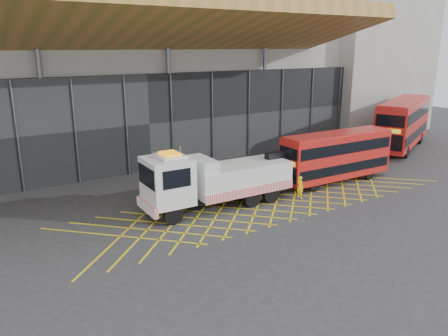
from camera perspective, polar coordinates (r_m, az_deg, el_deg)
ground_plane at (r=26.96m, az=-3.67°, el=-6.58°), size 120.00×120.00×0.00m
road_markings at (r=29.87m, az=5.78°, el=-4.35°), size 27.96×7.16×0.01m
construction_building at (r=42.63m, az=-14.02°, el=13.60°), size 55.00×23.97×18.00m
east_building at (r=58.06m, az=17.17°, el=14.83°), size 15.00×12.00×20.00m
recovery_truck at (r=28.05m, az=-1.31°, el=-1.50°), size 11.88×3.11×4.14m
bus_towed at (r=34.49m, az=14.48°, el=1.68°), size 9.59×2.52×3.87m
bus_second at (r=47.98m, az=22.36°, el=5.61°), size 12.29×7.67×4.99m
worker at (r=30.64m, az=9.91°, el=-2.46°), size 0.41×0.59×1.56m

